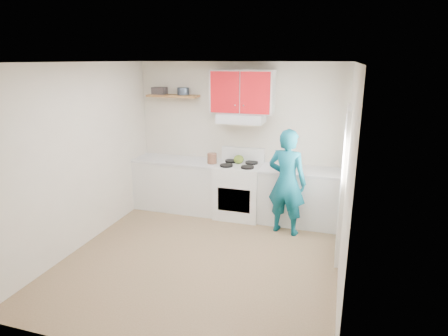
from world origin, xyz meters
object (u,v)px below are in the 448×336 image
(crock, at_px, (212,159))
(person, at_px, (287,182))
(stove, at_px, (239,191))
(tin, at_px, (183,91))
(kettle, at_px, (239,159))

(crock, bearing_deg, person, -15.60)
(stove, height_order, crock, crock)
(person, bearing_deg, tin, -5.39)
(kettle, height_order, person, person)
(stove, xyz_separation_m, kettle, (-0.03, 0.09, 0.53))
(stove, xyz_separation_m, tin, (-1.07, 0.21, 1.64))
(stove, distance_m, crock, 0.71)
(crock, bearing_deg, tin, 157.19)
(stove, distance_m, kettle, 0.54)
(person, bearing_deg, stove, -13.14)
(stove, height_order, person, person)
(kettle, height_order, crock, crock)
(tin, bearing_deg, stove, -11.11)
(stove, bearing_deg, kettle, 109.81)
(person, bearing_deg, crock, -3.07)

